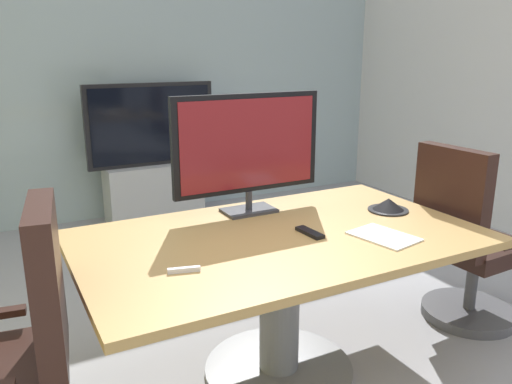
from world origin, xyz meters
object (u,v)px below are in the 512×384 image
wall_display_unit (153,175)px  conference_phone (388,205)px  remote_control (310,232)px  conference_table (280,272)px  office_chair_right (465,251)px  office_chair_left (7,376)px  tv_monitor (248,147)px

wall_display_unit → conference_phone: wall_display_unit is taller
wall_display_unit → remote_control: 2.76m
conference_table → conference_phone: size_ratio=8.64×
conference_phone → remote_control: bearing=-169.3°
office_chair_right → conference_phone: (-0.51, 0.12, 0.32)m
conference_table → office_chair_right: office_chair_right is taller
office_chair_left → remote_control: bearing=100.9°
office_chair_right → conference_phone: 0.62m
office_chair_right → tv_monitor: bearing=66.3°
tv_monitor → wall_display_unit: size_ratio=0.64×
office_chair_right → remote_control: bearing=87.2°
office_chair_right → conference_phone: size_ratio=4.95×
remote_control → office_chair_left: bearing=179.0°
conference_phone → remote_control: size_ratio=1.29×
office_chair_left → conference_phone: office_chair_left is taller
conference_phone → conference_table: bearing=-176.0°
conference_table → remote_control: size_ratio=11.18×
office_chair_left → office_chair_right: 2.46m
remote_control → conference_phone: bearing=6.8°
wall_display_unit → remote_control: size_ratio=7.71×
office_chair_right → remote_control: 1.14m
conference_table → office_chair_left: office_chair_left is taller
office_chair_right → conference_phone: office_chair_right is taller
remote_control → wall_display_unit: bearing=85.0°
tv_monitor → office_chair_right: bearing=-21.3°
office_chair_right → wall_display_unit: bearing=18.4°
conference_phone → remote_control: (-0.59, -0.11, -0.02)m
office_chair_left → conference_phone: (1.94, 0.18, 0.32)m
wall_display_unit → conference_phone: bearing=-78.5°
conference_table → office_chair_left: 1.24m
wall_display_unit → office_chair_right: bearing=-69.1°
conference_table → wall_display_unit: 2.69m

